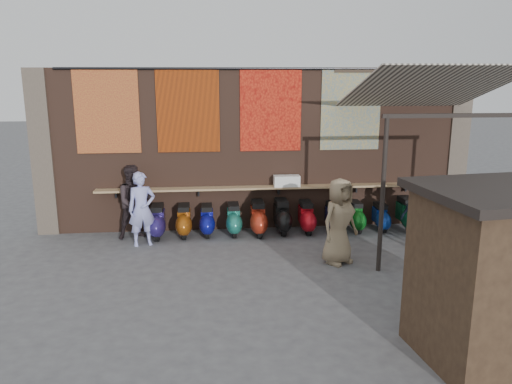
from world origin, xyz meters
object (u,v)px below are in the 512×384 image
(scooter_stool_0, at_px, (158,222))
(diner_left, at_px, (142,209))
(scooter_stool_10, at_px, (407,214))
(scooter_stool_1, at_px, (184,221))
(shopper_tan, at_px, (339,221))
(market_stall, at_px, (505,279))
(scooter_stool_9, at_px, (381,217))
(shopper_navy, at_px, (419,216))
(scooter_stool_2, at_px, (207,221))
(scooter_stool_4, at_px, (258,218))
(scooter_stool_5, at_px, (282,217))
(shopper_grey, at_px, (449,217))
(shelf_box, at_px, (287,181))
(diner_right, at_px, (135,202))
(scooter_stool_6, at_px, (306,217))
(scooter_stool_8, at_px, (355,217))
(scooter_stool_3, at_px, (234,220))
(scooter_stool_7, at_px, (333,218))

(scooter_stool_0, bearing_deg, diner_left, -120.40)
(scooter_stool_0, relative_size, scooter_stool_10, 0.96)
(scooter_stool_1, relative_size, shopper_tan, 0.45)
(market_stall, bearing_deg, scooter_stool_9, 79.82)
(market_stall, bearing_deg, shopper_navy, 73.82)
(scooter_stool_0, height_order, scooter_stool_2, scooter_stool_0)
(scooter_stool_2, distance_m, scooter_stool_4, 1.25)
(scooter_stool_1, relative_size, scooter_stool_5, 0.93)
(scooter_stool_4, distance_m, shopper_grey, 4.37)
(scooter_stool_5, bearing_deg, market_stall, -69.76)
(market_stall, bearing_deg, scooter_stool_1, 121.49)
(scooter_stool_2, xyz_separation_m, shopper_tan, (2.71, -2.12, 0.53))
(shopper_tan, relative_size, market_stall, 0.78)
(scooter_stool_9, bearing_deg, scooter_stool_2, 179.45)
(scooter_stool_0, distance_m, shopper_navy, 6.08)
(shelf_box, distance_m, diner_right, 3.73)
(scooter_stool_9, xyz_separation_m, shopper_tan, (-1.64, -2.07, 0.56))
(diner_right, bearing_deg, diner_left, -89.33)
(scooter_stool_6, xyz_separation_m, market_stall, (1.54, -5.80, 0.76))
(scooter_stool_8, relative_size, diner_right, 0.44)
(scooter_stool_0, xyz_separation_m, market_stall, (5.18, -5.74, 0.75))
(scooter_stool_9, bearing_deg, shopper_navy, -74.46)
(scooter_stool_2, bearing_deg, diner_left, -158.89)
(scooter_stool_2, xyz_separation_m, scooter_stool_5, (1.84, 0.02, 0.04))
(diner_left, bearing_deg, shopper_grey, -27.44)
(scooter_stool_8, height_order, diner_right, diner_right)
(shopper_tan, bearing_deg, scooter_stool_6, 65.34)
(scooter_stool_2, relative_size, scooter_stool_5, 0.90)
(shopper_navy, height_order, shopper_tan, shopper_tan)
(shelf_box, distance_m, scooter_stool_3, 1.64)
(scooter_stool_9, bearing_deg, scooter_stool_10, -2.78)
(scooter_stool_3, relative_size, scooter_stool_6, 0.98)
(scooter_stool_2, height_order, scooter_stool_6, scooter_stool_6)
(scooter_stool_6, relative_size, scooter_stool_8, 1.04)
(scooter_stool_3, relative_size, diner_left, 0.47)
(scooter_stool_7, bearing_deg, scooter_stool_4, -177.96)
(scooter_stool_7, bearing_deg, scooter_stool_6, -179.38)
(scooter_stool_0, xyz_separation_m, scooter_stool_10, (6.20, 0.00, 0.02))
(shelf_box, bearing_deg, diner_left, -166.39)
(scooter_stool_9, relative_size, scooter_stool_10, 0.83)
(diner_right, relative_size, shopper_navy, 1.18)
(scooter_stool_6, distance_m, diner_left, 3.99)
(shelf_box, height_order, scooter_stool_5, shelf_box)
(diner_left, bearing_deg, shopper_tan, -37.27)
(scooter_stool_9, height_order, shopper_tan, shopper_tan)
(scooter_stool_9, relative_size, diner_left, 0.42)
(scooter_stool_6, bearing_deg, scooter_stool_9, -0.75)
(diner_left, distance_m, shopper_navy, 6.26)
(scooter_stool_1, bearing_deg, shopper_tan, -32.64)
(scooter_stool_0, relative_size, scooter_stool_1, 1.04)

